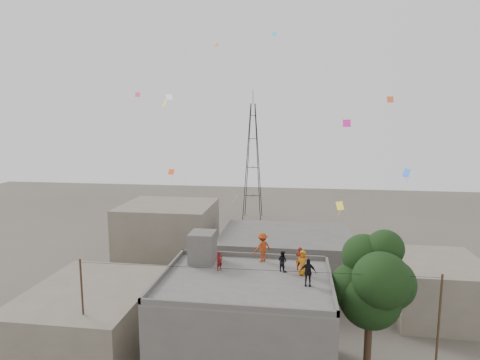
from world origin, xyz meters
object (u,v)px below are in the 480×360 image
object	(u,v)px
tree	(374,282)
person_dark_adult	(308,272)
stair_head_box	(203,247)
person_red_adult	(300,259)
transmission_tower	(253,161)

from	to	relation	value
tree	person_dark_adult	world-z (taller)	tree
stair_head_box	tree	size ratio (longest dim) A/B	0.22
tree	person_red_adult	bearing A→B (deg)	162.30
tree	transmission_tower	bearing A→B (deg)	106.09
transmission_tower	person_red_adult	world-z (taller)	transmission_tower
stair_head_box	person_red_adult	distance (m)	6.39
tree	person_dark_adult	distance (m)	3.99
tree	person_red_adult	world-z (taller)	tree
tree	person_dark_adult	size ratio (longest dim) A/B	5.77
tree	person_red_adult	size ratio (longest dim) A/B	6.09
tree	person_dark_adult	xyz separation A→B (m)	(-3.79, -0.98, 0.79)
tree	person_red_adult	distance (m)	4.49
person_red_adult	tree	bearing A→B (deg)	-175.10
stair_head_box	transmission_tower	distance (m)	37.46
person_red_adult	person_dark_adult	size ratio (longest dim) A/B	0.95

